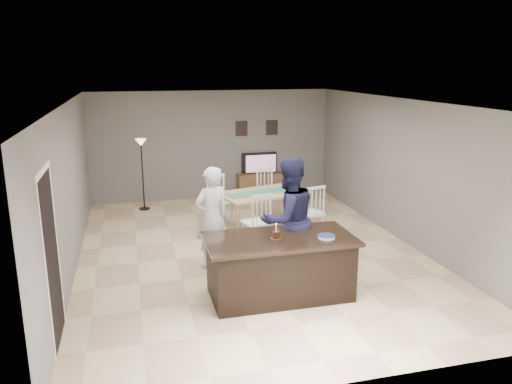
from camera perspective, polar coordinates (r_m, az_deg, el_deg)
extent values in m
plane|color=#D7BE89|center=(9.14, -0.64, -6.88)|extent=(8.00, 8.00, 0.00)
plane|color=slate|center=(12.59, -5.02, 5.35)|extent=(6.00, 0.00, 6.00)
plane|color=slate|center=(5.12, 10.17, -8.40)|extent=(6.00, 0.00, 6.00)
plane|color=slate|center=(8.56, -20.57, 0.19)|extent=(0.00, 8.00, 8.00)
plane|color=slate|center=(9.87, 16.51, 2.31)|extent=(0.00, 8.00, 8.00)
plane|color=white|center=(8.54, -0.69, 10.26)|extent=(8.00, 8.00, 0.00)
cube|color=black|center=(7.37, 2.72, -8.71)|extent=(2.00, 1.00, 0.85)
cube|color=black|center=(7.20, 2.77, -5.41)|extent=(2.15, 1.10, 0.05)
cube|color=brown|center=(12.82, 0.55, 0.78)|extent=(1.20, 0.40, 0.60)
imported|color=black|center=(12.77, 0.47, 3.31)|extent=(0.91, 0.12, 0.53)
plane|color=orange|center=(12.69, 0.56, 3.27)|extent=(0.78, 0.00, 0.78)
cube|color=black|center=(12.65, -1.66, 7.27)|extent=(0.30, 0.02, 0.38)
cube|color=black|center=(12.85, 1.84, 7.38)|extent=(0.30, 0.02, 0.38)
plane|color=black|center=(6.46, -22.24, -7.24)|extent=(0.00, 2.10, 2.10)
plane|color=white|center=(6.16, -23.16, 2.25)|extent=(0.00, 1.02, 1.02)
imported|color=silver|center=(8.29, -5.08, -2.91)|extent=(0.73, 0.61, 1.71)
imported|color=#191A37|center=(7.76, 3.70, -3.17)|extent=(1.11, 0.97, 1.96)
cylinder|color=gold|center=(7.16, 2.30, -5.30)|extent=(0.15, 0.15, 0.00)
cylinder|color=#34160E|center=(7.15, 2.30, -4.91)|extent=(0.11, 0.11, 0.10)
cylinder|color=white|center=(7.11, 2.31, -4.13)|extent=(0.02, 0.02, 0.11)
sphere|color=#FFBF4C|center=(7.09, 2.31, -3.64)|extent=(0.02, 0.02, 0.02)
cylinder|color=white|center=(7.24, 8.04, -5.18)|extent=(0.25, 0.25, 0.01)
cylinder|color=white|center=(7.24, 8.05, -5.09)|extent=(0.25, 0.25, 0.01)
cylinder|color=white|center=(7.23, 8.05, -5.01)|extent=(0.25, 0.25, 0.01)
cylinder|color=navy|center=(7.23, 8.05, -4.95)|extent=(0.25, 0.25, 0.00)
cube|color=tan|center=(10.03, 0.84, -0.14)|extent=(1.95, 1.41, 0.04)
cylinder|color=tan|center=(9.43, -2.06, -3.69)|extent=(0.07, 0.07, 0.78)
cylinder|color=tan|center=(10.87, 3.33, -1.26)|extent=(0.07, 0.07, 0.78)
cube|color=#386552|center=(10.02, 0.84, 0.01)|extent=(1.58, 0.77, 0.01)
cube|color=silver|center=(9.19, 0.02, -3.50)|extent=(0.56, 0.54, 0.04)
cylinder|color=silver|center=(9.04, -0.46, -5.53)|extent=(0.04, 0.04, 0.47)
cylinder|color=silver|center=(9.50, 0.47, -4.53)|extent=(0.04, 0.04, 0.47)
cube|color=silver|center=(8.87, 0.65, -0.47)|extent=(0.41, 0.14, 0.05)
cube|color=silver|center=(9.81, 6.15, -2.41)|extent=(0.56, 0.54, 0.04)
cylinder|color=silver|center=(9.65, 5.81, -4.30)|extent=(0.04, 0.04, 0.47)
cylinder|color=silver|center=(10.13, 6.39, -3.41)|extent=(0.04, 0.04, 0.47)
cube|color=silver|center=(9.51, 6.93, 0.45)|extent=(0.41, 0.14, 0.05)
cube|color=silver|center=(10.49, -4.14, -1.26)|extent=(0.56, 0.54, 0.04)
cylinder|color=silver|center=(10.79, -3.63, -2.23)|extent=(0.04, 0.04, 0.47)
cylinder|color=silver|center=(10.33, -4.62, -3.00)|extent=(0.04, 0.04, 0.47)
cube|color=silver|center=(10.53, -4.66, 1.86)|extent=(0.41, 0.14, 0.05)
cube|color=silver|center=(11.04, 1.50, -0.43)|extent=(0.56, 0.54, 0.04)
cylinder|color=silver|center=(11.35, 1.84, -1.37)|extent=(0.04, 0.04, 0.47)
cylinder|color=silver|center=(10.87, 1.13, -2.07)|extent=(0.04, 0.04, 0.47)
cube|color=silver|center=(11.08, 0.99, 2.53)|extent=(0.41, 0.14, 0.05)
cylinder|color=black|center=(12.06, -12.61, -1.86)|extent=(0.25, 0.25, 0.03)
cylinder|color=black|center=(11.88, -12.82, 1.71)|extent=(0.03, 0.03, 1.53)
cone|color=#F4CE86|center=(11.73, -13.03, 5.53)|extent=(0.25, 0.25, 0.16)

